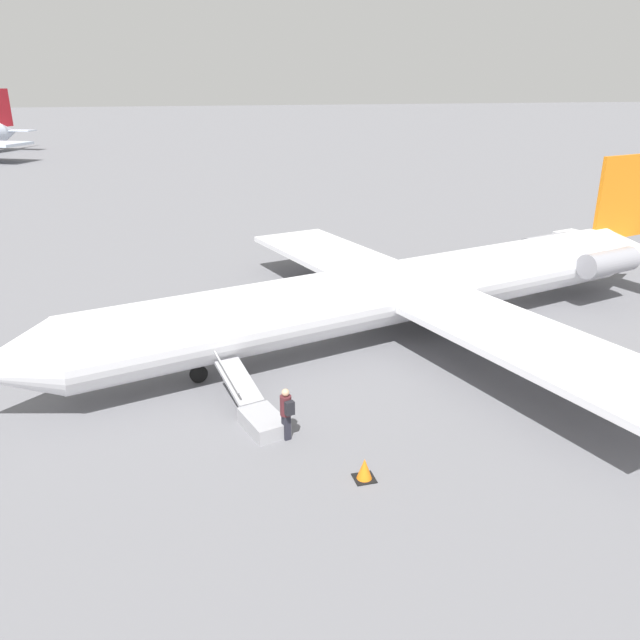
# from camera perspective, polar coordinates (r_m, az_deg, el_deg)

# --- Properties ---
(ground_plane) EXTENTS (600.00, 600.00, 0.00)m
(ground_plane) POSITION_cam_1_polar(r_m,az_deg,el_deg) (27.61, 6.46, -1.62)
(ground_plane) COLOR slate
(airplane_main) EXTENTS (33.12, 25.68, 7.08)m
(airplane_main) POSITION_cam_1_polar(r_m,az_deg,el_deg) (27.46, 8.34, 2.86)
(airplane_main) COLOR silver
(airplane_main) RESTS_ON ground
(boarding_stairs) EXTENTS (1.99, 4.14, 1.74)m
(boarding_stairs) POSITION_cam_1_polar(r_m,az_deg,el_deg) (20.71, -5.67, -8.50)
(boarding_stairs) COLOR #99999E
(boarding_stairs) RESTS_ON ground
(passenger) EXTENTS (0.40, 0.56, 1.74)m
(passenger) POSITION_cam_1_polar(r_m,az_deg,el_deg) (19.51, -3.10, -8.29)
(passenger) COLOR #23232D
(passenger) RESTS_ON ground
(traffic_cone_near_stairs) EXTENTS (0.60, 0.60, 0.66)m
(traffic_cone_near_stairs) POSITION_cam_1_polar(r_m,az_deg,el_deg) (18.09, 4.09, -13.49)
(traffic_cone_near_stairs) COLOR black
(traffic_cone_near_stairs) RESTS_ON ground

